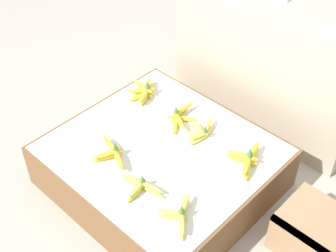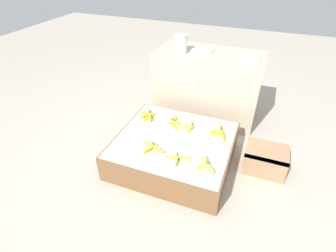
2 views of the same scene
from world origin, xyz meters
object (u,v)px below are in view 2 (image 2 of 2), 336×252
Objects in this scene: wooden_crate at (265,159)px; banana_bunch_middle_right at (220,132)px; banana_bunch_middle_midleft at (174,122)px; banana_bunch_front_midright at (177,158)px; banana_bunch_front_right at (206,165)px; banana_bunch_middle_left at (148,115)px; banana_bunch_middle_midright at (190,126)px; glass_jar at (181,44)px; banana_bunch_front_midleft at (152,147)px; foam_tray_white at (202,50)px.

banana_bunch_middle_right is (-0.44, 0.02, 0.18)m from wooden_crate.
banana_bunch_front_midright is at bearing -67.02° from banana_bunch_middle_midleft.
banana_bunch_middle_left reaches higher than banana_bunch_front_right.
banana_bunch_middle_midright reaches higher than wooden_crate.
wooden_crate is 0.90m from banana_bunch_middle_midleft.
banana_bunch_middle_midright is at bearing -4.23° from banana_bunch_middle_left.
wooden_crate is 1.62× the size of banana_bunch_middle_left.
banana_bunch_middle_midleft is at bearing 112.98° from banana_bunch_front_midright.
glass_jar is (-0.59, 1.07, 0.57)m from banana_bunch_front_right.
banana_bunch_front_right reaches higher than banana_bunch_front_midright.
wooden_crate is at bearing 33.19° from banana_bunch_front_midright.
banana_bunch_middle_midleft is 1.05× the size of banana_bunch_middle_right.
banana_bunch_middle_midleft is 0.45m from banana_bunch_middle_right.
banana_bunch_middle_left reaches higher than wooden_crate.
wooden_crate is 1.98× the size of glass_jar.
banana_bunch_front_midleft is (-0.93, -0.40, 0.17)m from wooden_crate.
banana_bunch_middle_left is 0.74m from banana_bunch_middle_right.
banana_bunch_middle_left reaches higher than banana_bunch_front_midleft.
banana_bunch_front_midleft is at bearing -95.05° from foam_tray_white.
banana_bunch_front_right is at bearing -61.13° from glass_jar.
glass_jar reaches higher than wooden_crate.
banana_bunch_middle_midleft reaches higher than banana_bunch_middle_midright.
foam_tray_white is (-0.11, 0.73, 0.49)m from banana_bunch_middle_midright.
banana_bunch_middle_midleft is 1.13× the size of banana_bunch_middle_midright.
glass_jar reaches higher than banana_bunch_front_midleft.
banana_bunch_front_midleft is at bearing -96.14° from banana_bunch_middle_midleft.
banana_bunch_middle_right is at bearing -45.01° from glass_jar.
wooden_crate is at bearing -2.39° from banana_bunch_middle_right.
banana_bunch_middle_right is (0.74, -0.03, 0.00)m from banana_bunch_middle_left.
banana_bunch_middle_midright is (0.21, 0.42, -0.00)m from banana_bunch_front_midleft.
glass_jar is (0.14, 0.57, 0.57)m from banana_bunch_middle_left.
foam_tray_white is (-0.83, 0.75, 0.66)m from wooden_crate.
banana_bunch_front_right is at bearing -135.28° from wooden_crate.
wooden_crate is 1.45× the size of banana_bunch_middle_midleft.
banana_bunch_front_midleft is 1.14× the size of banana_bunch_middle_midright.
banana_bunch_front_right is 0.46m from banana_bunch_middle_right.
banana_bunch_middle_right is 1.11× the size of foam_tray_white.
banana_bunch_middle_right is at bearing 177.61° from wooden_crate.
banana_bunch_middle_midleft reaches higher than banana_bunch_front_midright.
banana_bunch_middle_left is at bearing 134.43° from banana_bunch_front_midright.
banana_bunch_front_right is at bearing 0.49° from banana_bunch_front_midright.
banana_bunch_front_midright is 1.08× the size of foam_tray_white.
banana_bunch_middle_right is (0.01, 0.46, 0.00)m from banana_bunch_front_right.
banana_bunch_front_midleft is 1.25m from foam_tray_white.
banana_bunch_middle_midleft is 1.16× the size of foam_tray_white.
banana_bunch_middle_right is at bearing -2.64° from banana_bunch_middle_left.
foam_tray_white reaches higher than banana_bunch_middle_midleft.
banana_bunch_front_right is 0.82× the size of banana_bunch_middle_midleft.
banana_bunch_middle_midleft is at bearing 132.55° from banana_bunch_front_right.
banana_bunch_middle_midleft is (-0.89, 0.03, 0.17)m from wooden_crate.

